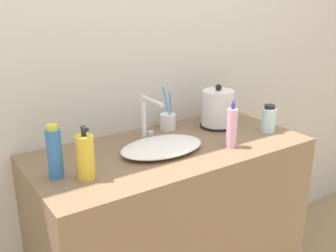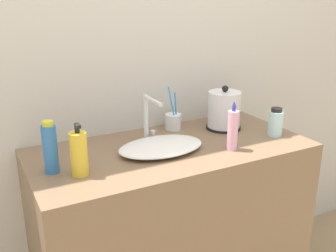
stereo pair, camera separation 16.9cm
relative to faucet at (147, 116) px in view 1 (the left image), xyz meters
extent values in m
cube|color=beige|center=(0.06, 0.20, 0.28)|extent=(6.00, 0.04, 2.60)
cube|color=brown|center=(0.06, -0.11, -0.57)|extent=(1.23, 0.58, 0.90)
ellipsoid|color=white|center=(0.00, -0.13, -0.10)|extent=(0.38, 0.25, 0.04)
cylinder|color=silver|center=(0.00, 0.02, -0.02)|extent=(0.02, 0.02, 0.21)
cylinder|color=silver|center=(0.00, -0.06, 0.08)|extent=(0.02, 0.15, 0.02)
cylinder|color=silver|center=(0.03, 0.02, -0.10)|extent=(0.02, 0.02, 0.04)
cylinder|color=black|center=(0.41, -0.01, -0.12)|extent=(0.17, 0.17, 0.01)
cylinder|color=silver|center=(0.41, -0.01, -0.03)|extent=(0.16, 0.16, 0.19)
sphere|color=black|center=(0.41, -0.01, 0.08)|extent=(0.03, 0.03, 0.03)
cylinder|color=silver|center=(0.18, 0.10, -0.08)|extent=(0.08, 0.08, 0.08)
cylinder|color=#338CE0|center=(0.17, 0.09, 0.00)|extent=(0.03, 0.04, 0.19)
cylinder|color=#338CE0|center=(0.19, 0.09, -0.01)|extent=(0.03, 0.03, 0.16)
cylinder|color=gold|center=(-0.38, -0.20, -0.04)|extent=(0.06, 0.06, 0.17)
cylinder|color=black|center=(-0.38, -0.20, 0.05)|extent=(0.02, 0.02, 0.02)
cube|color=black|center=(-0.38, -0.21, 0.07)|extent=(0.02, 0.04, 0.01)
cylinder|color=silver|center=(0.56, -0.21, -0.06)|extent=(0.07, 0.07, 0.12)
cylinder|color=black|center=(0.56, -0.21, 0.00)|extent=(0.05, 0.05, 0.02)
cylinder|color=#3370B7|center=(-0.46, -0.13, -0.03)|extent=(0.05, 0.05, 0.19)
cylinder|color=gold|center=(-0.46, -0.13, 0.07)|extent=(0.04, 0.04, 0.02)
cylinder|color=#EAA8C6|center=(0.27, -0.26, -0.04)|extent=(0.05, 0.05, 0.17)
cylinder|color=#333399|center=(0.27, -0.26, 0.06)|extent=(0.02, 0.02, 0.02)
cone|color=#333399|center=(0.27, -0.26, 0.08)|extent=(0.02, 0.02, 0.02)
camera|label=1|loc=(-0.85, -1.44, 0.52)|focal=42.00mm
camera|label=2|loc=(-0.71, -1.53, 0.52)|focal=42.00mm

